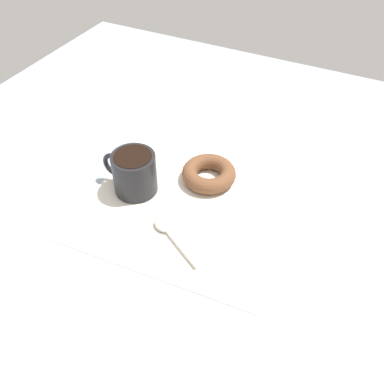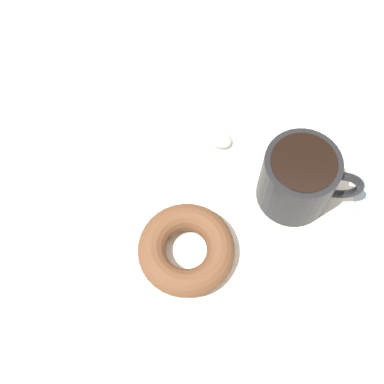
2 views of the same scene
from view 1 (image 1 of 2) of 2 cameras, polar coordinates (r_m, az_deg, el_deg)
The scene contains 5 objects.
ground_plane at distance 79.65cm, azimuth -1.21°, elevation -0.91°, with size 120.00×120.00×2.00cm, color #99A8B7.
napkin at distance 77.66cm, azimuth 0.00°, elevation -1.15°, with size 35.45×35.45×0.30cm, color white.
coffee_cup at distance 77.82cm, azimuth -7.79°, elevation 2.66°, with size 11.04×7.99×7.80cm.
donut at distance 80.74cm, azimuth 2.26°, elevation 2.48°, with size 10.27×10.27×2.96cm, color brown.
spoon at distance 72.02cm, azimuth -3.37°, elevation -5.21°, with size 11.37×7.57×0.90cm.
Camera 1 is at (-26.75, 50.18, 54.77)cm, focal length 40.00 mm.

